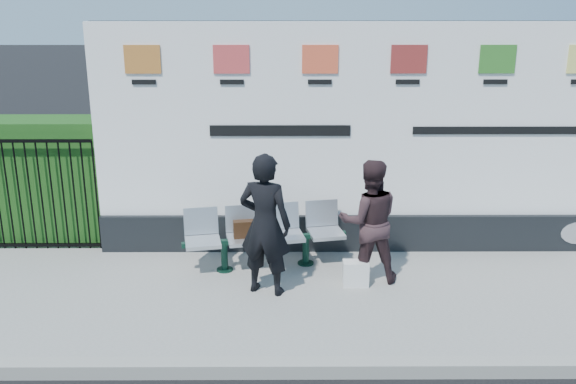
% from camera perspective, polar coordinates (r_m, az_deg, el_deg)
% --- Properties ---
extents(pavement, '(14.00, 3.00, 0.12)m').
position_cam_1_polar(pavement, '(7.67, 7.63, -9.19)').
color(pavement, gray).
rests_on(pavement, ground).
extents(kerb, '(14.00, 0.18, 0.14)m').
position_cam_1_polar(kerb, '(6.37, 9.47, -15.14)').
color(kerb, gray).
rests_on(kerb, ground).
extents(billboard, '(8.00, 0.30, 3.00)m').
position_cam_1_polar(billboard, '(8.53, 10.13, 3.22)').
color(billboard, black).
rests_on(billboard, pavement).
extents(hedge, '(2.35, 0.70, 1.70)m').
position_cam_1_polar(hedge, '(9.62, -21.85, 1.05)').
color(hedge, '#1C4B16').
rests_on(hedge, pavement).
extents(railing, '(2.05, 0.06, 1.54)m').
position_cam_1_polar(railing, '(9.24, -22.78, -0.21)').
color(railing, black).
rests_on(railing, pavement).
extents(bench, '(2.05, 0.89, 0.43)m').
position_cam_1_polar(bench, '(8.14, -2.01, -5.30)').
color(bench, '#B7BBC0').
rests_on(bench, pavement).
extents(woman_left, '(0.70, 0.57, 1.66)m').
position_cam_1_polar(woman_left, '(7.26, -2.06, -2.91)').
color(woman_left, black).
rests_on(woman_left, pavement).
extents(woman_right, '(0.76, 0.61, 1.50)m').
position_cam_1_polar(woman_right, '(7.65, 7.23, -2.59)').
color(woman_right, '#312023').
rests_on(woman_right, pavement).
extents(handbag_brown, '(0.29, 0.16, 0.22)m').
position_cam_1_polar(handbag_brown, '(7.98, -3.88, -3.30)').
color(handbag_brown, black).
rests_on(handbag_brown, bench).
extents(carrier_bag_white, '(0.30, 0.18, 0.30)m').
position_cam_1_polar(carrier_bag_white, '(7.71, 6.03, -7.21)').
color(carrier_bag_white, silver).
rests_on(carrier_bag_white, pavement).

